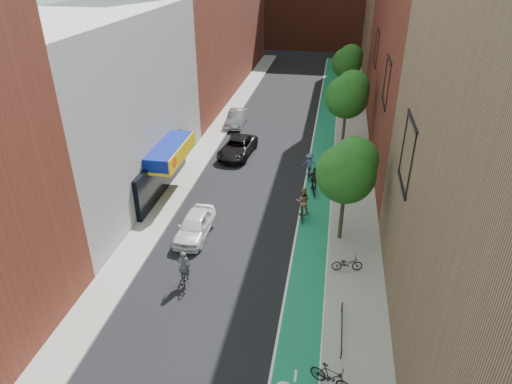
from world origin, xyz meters
The scene contains 19 objects.
ground centered at (0.00, 0.00, 0.00)m, with size 160.00×160.00×0.00m, color black.
bike_lane centered at (4.00, 26.00, 0.01)m, with size 2.00×68.00×0.01m, color #147445.
sidewalk_left centered at (-6.00, 26.00, 0.07)m, with size 2.00×68.00×0.15m, color gray.
sidewalk_right centered at (6.50, 26.00, 0.07)m, with size 3.00×68.00×0.15m, color gray.
building_left_white centered at (-11.00, 14.00, 6.00)m, with size 8.00×20.00×12.00m, color silver.
building_right_mid_red centered at (12.00, 26.00, 11.00)m, with size 8.00×28.00×22.00m, color maroon.
building_right_far_tan centered at (12.00, 50.00, 9.00)m, with size 8.00×20.00×18.00m, color #8C6B4C.
tree_near centered at (5.65, 10.02, 4.66)m, with size 3.40×3.36×6.42m.
tree_mid centered at (5.65, 24.02, 4.89)m, with size 3.55×3.53×6.74m.
tree_far centered at (5.65, 38.02, 4.50)m, with size 3.30×3.25×6.21m.
parked_car_white centered at (-3.00, 8.89, 0.72)m, with size 1.71×4.25×1.45m, color white.
parked_car_black centered at (-3.00, 21.10, 0.71)m, with size 2.37×5.14×1.43m, color black.
parked_car_silver centered at (-4.60, 28.22, 0.73)m, with size 1.55×4.45×1.47m, color gray.
cyclist_lead centered at (-2.20, 4.37, 0.69)m, with size 1.01×1.83×2.05m.
cyclist_lane_near centered at (3.20, 11.99, 0.96)m, with size 0.96×1.73×2.20m.
cyclist_lane_mid centered at (3.71, 15.42, 0.81)m, with size 1.04×1.58×2.04m.
cyclist_lane_far centered at (3.20, 17.92, 0.88)m, with size 1.09×1.76×2.00m.
parked_bike_mid centered at (5.40, -0.68, 0.70)m, with size 0.51×1.82×1.09m, color black.
parked_bike_far centered at (6.02, 6.90, 0.58)m, with size 0.58×1.66×0.87m, color black.
Camera 1 is at (4.64, -13.18, 15.51)m, focal length 32.00 mm.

